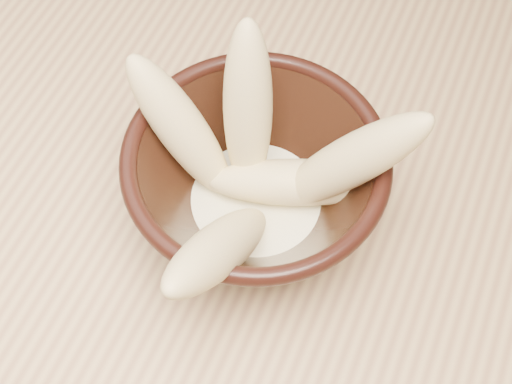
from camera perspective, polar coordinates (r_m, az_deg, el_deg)
table at (r=0.67m, az=10.94°, el=-8.86°), size 1.20×0.80×0.75m
bowl at (r=0.55m, az=0.00°, el=0.48°), size 0.20×0.20×0.11m
milk_puddle at (r=0.57m, az=0.00°, el=-0.87°), size 0.11×0.11×0.02m
banana_upright at (r=0.53m, az=-0.66°, el=6.61°), size 0.06×0.09×0.16m
banana_left at (r=0.54m, az=-5.99°, el=5.09°), size 0.11×0.06×0.13m
banana_right at (r=0.51m, az=7.35°, el=2.32°), size 0.13×0.07×0.15m
banana_across at (r=0.55m, az=3.22°, el=0.79°), size 0.14×0.08×0.05m
banana_front at (r=0.49m, az=-2.91°, el=-4.55°), size 0.05×0.15×0.14m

